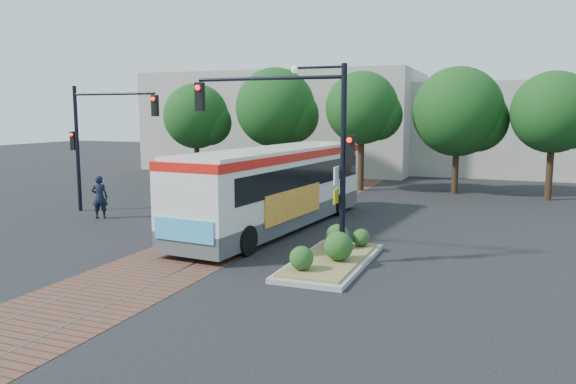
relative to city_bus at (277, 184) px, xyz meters
name	(u,v)px	position (x,y,z in m)	size (l,w,h in m)	color
ground	(212,245)	(-1.05, -3.62, -1.85)	(120.00, 120.00, 0.00)	black
trackbed	(258,224)	(-1.05, 0.38, -1.84)	(3.60, 40.00, 0.02)	brown
tree_row	(359,111)	(0.16, 12.80, 3.00)	(26.40, 5.60, 7.67)	#382314
warehouses	(375,124)	(-1.58, 25.13, 1.96)	(40.00, 13.00, 8.00)	#ADA899
city_bus	(277,184)	(0.00, 0.00, 0.00)	(3.78, 12.59, 3.32)	#47474A
traffic_island	(332,254)	(3.77, -4.52, -1.52)	(2.20, 5.20, 1.13)	gray
signal_pole_main	(305,131)	(2.81, -4.43, 2.31)	(5.49, 0.46, 6.00)	black
signal_pole_left	(95,131)	(-9.42, 0.38, 2.02)	(4.99, 0.34, 6.00)	black
officer	(100,197)	(-8.26, -0.93, -0.87)	(0.71, 0.47, 1.95)	black
parked_car	(270,179)	(-4.85, 10.54, -1.15)	(1.97, 4.84, 1.40)	black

